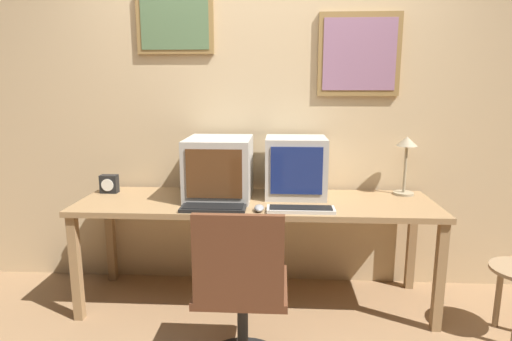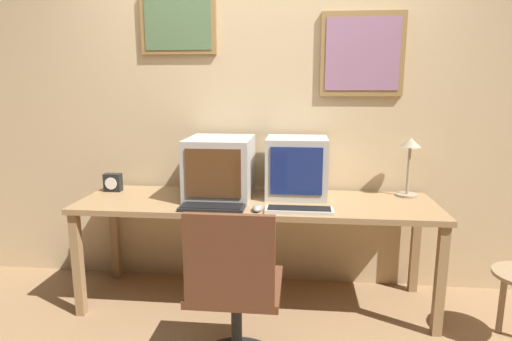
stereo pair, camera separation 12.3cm
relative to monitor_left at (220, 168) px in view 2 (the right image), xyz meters
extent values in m
cube|color=#D1B284|center=(0.25, 0.32, 0.37)|extent=(8.00, 0.05, 2.60)
cube|color=olive|center=(0.94, 0.28, 0.75)|extent=(0.56, 0.02, 0.56)
cube|color=gray|center=(0.94, 0.27, 0.75)|extent=(0.49, 0.01, 0.48)
cube|color=olive|center=(-0.33, 0.28, 0.96)|extent=(0.54, 0.02, 0.41)
cube|color=#56754C|center=(-0.33, 0.27, 0.96)|extent=(0.47, 0.01, 0.35)
cube|color=#99754C|center=(0.25, -0.07, -0.22)|extent=(2.32, 0.66, 0.04)
cube|color=#99754C|center=(-0.86, -0.35, -0.58)|extent=(0.06, 0.06, 0.69)
cube|color=#99754C|center=(1.36, -0.35, -0.58)|extent=(0.06, 0.06, 0.69)
cube|color=#99754C|center=(-0.86, 0.21, -0.58)|extent=(0.06, 0.06, 0.69)
cube|color=#99754C|center=(1.36, 0.21, -0.58)|extent=(0.06, 0.06, 0.69)
cube|color=#B7B2A8|center=(0.00, 0.00, 0.00)|extent=(0.42, 0.46, 0.40)
cube|color=#563319|center=(0.00, -0.23, 0.01)|extent=(0.35, 0.01, 0.31)
cube|color=#B7B2A8|center=(0.51, 0.07, 0.00)|extent=(0.40, 0.35, 0.40)
cube|color=navy|center=(0.51, -0.11, 0.01)|extent=(0.33, 0.01, 0.31)
cube|color=black|center=(0.00, -0.30, -0.19)|extent=(0.40, 0.17, 0.02)
cube|color=black|center=(0.00, -0.30, -0.18)|extent=(0.36, 0.14, 0.00)
cube|color=beige|center=(0.53, -0.30, -0.19)|extent=(0.41, 0.13, 0.02)
cube|color=black|center=(0.53, -0.30, -0.18)|extent=(0.37, 0.11, 0.00)
ellipsoid|color=gray|center=(0.28, -0.31, -0.18)|extent=(0.06, 0.11, 0.04)
cube|color=black|center=(-0.79, 0.08, -0.14)|extent=(0.12, 0.07, 0.13)
cylinder|color=white|center=(-0.79, 0.04, -0.14)|extent=(0.09, 0.01, 0.09)
cylinder|color=tan|center=(1.26, 0.15, -0.19)|extent=(0.14, 0.14, 0.02)
cylinder|color=tan|center=(1.26, 0.15, -0.02)|extent=(0.02, 0.02, 0.33)
cone|color=tan|center=(1.26, 0.15, 0.17)|extent=(0.14, 0.14, 0.06)
cylinder|color=#282828|center=(0.22, -0.77, -0.69)|extent=(0.06, 0.06, 0.42)
cube|color=brown|center=(0.22, -0.77, -0.46)|extent=(0.45, 0.45, 0.04)
cube|color=brown|center=(0.22, -0.98, -0.23)|extent=(0.42, 0.04, 0.43)
cylinder|color=#9E7F5B|center=(1.75, -0.29, -0.72)|extent=(0.04, 0.04, 0.41)
camera|label=1|loc=(0.40, -2.78, 0.55)|focal=30.00mm
camera|label=2|loc=(0.53, -2.77, 0.55)|focal=30.00mm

